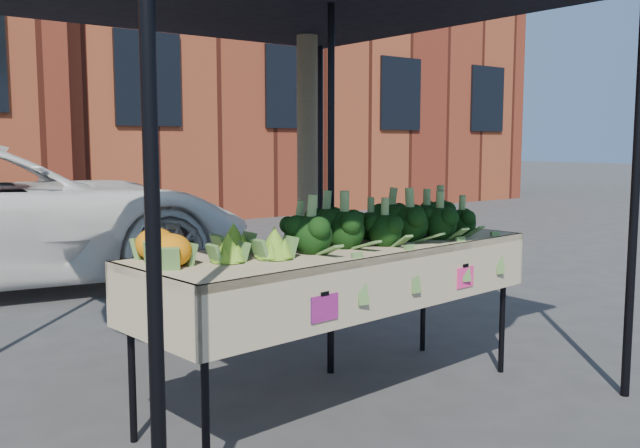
% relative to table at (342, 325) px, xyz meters
% --- Properties ---
extents(ground, '(90.00, 90.00, 0.00)m').
position_rel_table_xyz_m(ground, '(0.17, -0.00, -0.45)').
color(ground, '#313134').
extents(table, '(2.46, 1.01, 0.90)m').
position_rel_table_xyz_m(table, '(0.00, 0.00, 0.00)').
color(table, tan).
rests_on(table, ground).
extents(canopy, '(3.16, 3.16, 2.74)m').
position_rel_table_xyz_m(canopy, '(-0.08, 0.52, 0.92)').
color(canopy, black).
rests_on(canopy, ground).
extents(broccoli_heap, '(1.47, 0.57, 0.26)m').
position_rel_table_xyz_m(broccoli_heap, '(0.32, 0.03, 0.58)').
color(broccoli_heap, black).
rests_on(broccoli_heap, table).
extents(romanesco_cluster, '(0.43, 0.47, 0.20)m').
position_rel_table_xyz_m(romanesco_cluster, '(-0.67, -0.01, 0.55)').
color(romanesco_cluster, '#85AE2B').
rests_on(romanesco_cluster, table).
extents(cauliflower_pair, '(0.23, 0.43, 0.18)m').
position_rel_table_xyz_m(cauliflower_pair, '(-1.04, 0.07, 0.54)').
color(cauliflower_pair, orange).
rests_on(cauliflower_pair, table).
extents(street_tree, '(2.42, 2.42, 4.77)m').
position_rel_table_xyz_m(street_tree, '(0.91, 1.55, 1.93)').
color(street_tree, '#1E4C14').
rests_on(street_tree, ground).
extents(building_right, '(12.00, 8.00, 8.50)m').
position_rel_table_xyz_m(building_right, '(7.17, 12.50, 3.80)').
color(building_right, maroon).
rests_on(building_right, ground).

